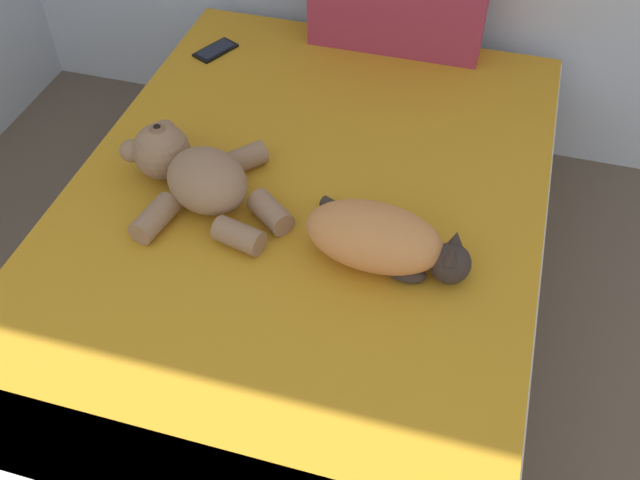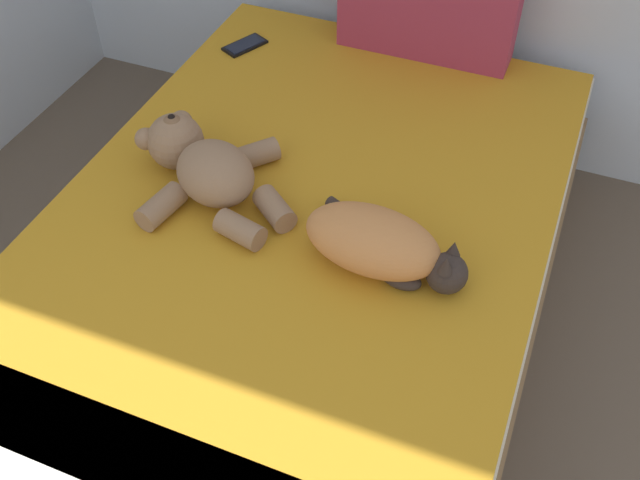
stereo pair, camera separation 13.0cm
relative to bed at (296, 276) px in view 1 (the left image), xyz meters
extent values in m
cube|color=olive|center=(0.00, 0.00, -0.09)|extent=(1.32, 1.99, 0.27)
cube|color=white|center=(0.00, 0.00, 0.13)|extent=(1.28, 1.93, 0.17)
cube|color=orange|center=(0.00, 0.06, 0.23)|extent=(1.27, 1.79, 0.02)
ellipsoid|color=#D18447|center=(0.23, -0.09, 0.31)|extent=(0.35, 0.21, 0.15)
sphere|color=#332823|center=(0.42, -0.10, 0.29)|extent=(0.10, 0.10, 0.10)
cone|color=#332823|center=(0.42, -0.07, 0.34)|extent=(0.04, 0.04, 0.04)
cone|color=#332823|center=(0.42, -0.13, 0.34)|extent=(0.04, 0.04, 0.04)
cylinder|color=#332823|center=(0.14, 0.03, 0.25)|extent=(0.16, 0.09, 0.03)
ellipsoid|color=#332823|center=(0.32, -0.13, 0.26)|extent=(0.10, 0.06, 0.04)
ellipsoid|color=#937051|center=(-0.23, -0.01, 0.31)|extent=(0.29, 0.27, 0.16)
sphere|color=#937051|center=(-0.39, 0.07, 0.31)|extent=(0.16, 0.16, 0.16)
sphere|color=brown|center=(-0.39, 0.07, 0.37)|extent=(0.06, 0.06, 0.06)
sphere|color=black|center=(-0.39, 0.07, 0.39)|extent=(0.02, 0.02, 0.02)
sphere|color=#937051|center=(-0.47, 0.04, 0.32)|extent=(0.06, 0.06, 0.06)
sphere|color=#937051|center=(-0.42, 0.14, 0.32)|extent=(0.06, 0.06, 0.06)
cylinder|color=#937051|center=(-0.33, -0.14, 0.27)|extent=(0.09, 0.15, 0.07)
cylinder|color=#937051|center=(-0.10, -0.14, 0.27)|extent=(0.14, 0.09, 0.07)
cylinder|color=#937051|center=(-0.19, 0.14, 0.27)|extent=(0.14, 0.15, 0.07)
cylinder|color=#937051|center=(-0.05, -0.04, 0.27)|extent=(0.14, 0.13, 0.07)
cube|color=black|center=(-0.49, 0.69, 0.24)|extent=(0.13, 0.16, 0.01)
cube|color=black|center=(-0.49, 0.69, 0.25)|extent=(0.11, 0.14, 0.00)
camera|label=1|loc=(0.44, -1.30, 1.56)|focal=40.92mm
camera|label=2|loc=(0.56, -1.25, 1.56)|focal=40.92mm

